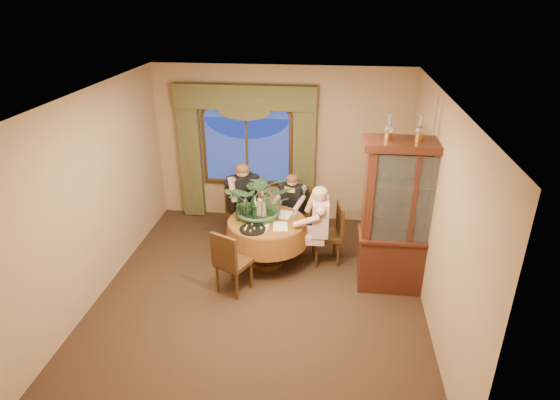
# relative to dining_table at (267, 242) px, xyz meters

# --- Properties ---
(floor) EXTENTS (5.00, 5.00, 0.00)m
(floor) POSITION_rel_dining_table_xyz_m (0.02, -0.83, -0.38)
(floor) COLOR black
(floor) RESTS_ON ground
(wall_back) EXTENTS (4.50, 0.00, 4.50)m
(wall_back) POSITION_rel_dining_table_xyz_m (0.02, 1.67, 1.02)
(wall_back) COLOR #9C7B5B
(wall_back) RESTS_ON ground
(wall_right) EXTENTS (0.00, 5.00, 5.00)m
(wall_right) POSITION_rel_dining_table_xyz_m (2.27, -0.83, 1.02)
(wall_right) COLOR #9C7B5B
(wall_right) RESTS_ON ground
(ceiling) EXTENTS (5.00, 5.00, 0.00)m
(ceiling) POSITION_rel_dining_table_xyz_m (0.02, -0.83, 2.42)
(ceiling) COLOR white
(ceiling) RESTS_ON wall_back
(window) EXTENTS (1.62, 0.10, 1.32)m
(window) POSITION_rel_dining_table_xyz_m (-0.58, 1.60, 0.92)
(window) COLOR navy
(window) RESTS_ON wall_back
(arched_transom) EXTENTS (1.60, 0.06, 0.44)m
(arched_transom) POSITION_rel_dining_table_xyz_m (-0.58, 1.60, 1.71)
(arched_transom) COLOR navy
(arched_transom) RESTS_ON wall_back
(drapery_left) EXTENTS (0.38, 0.14, 2.32)m
(drapery_left) POSITION_rel_dining_table_xyz_m (-1.61, 1.55, 0.80)
(drapery_left) COLOR #403F21
(drapery_left) RESTS_ON floor
(drapery_right) EXTENTS (0.38, 0.14, 2.32)m
(drapery_right) POSITION_rel_dining_table_xyz_m (0.45, 1.55, 0.80)
(drapery_right) COLOR #403F21
(drapery_right) RESTS_ON floor
(swag_valance) EXTENTS (2.45, 0.16, 0.42)m
(swag_valance) POSITION_rel_dining_table_xyz_m (-0.58, 1.52, 1.90)
(swag_valance) COLOR #403F21
(swag_valance) RESTS_ON wall_back
(dining_table) EXTENTS (1.48, 1.48, 0.75)m
(dining_table) POSITION_rel_dining_table_xyz_m (0.00, 0.00, 0.00)
(dining_table) COLOR maroon
(dining_table) RESTS_ON floor
(china_cabinet) EXTENTS (1.36, 0.54, 2.20)m
(china_cabinet) POSITION_rel_dining_table_xyz_m (2.01, -0.41, 0.73)
(china_cabinet) COLOR #321711
(china_cabinet) RESTS_ON floor
(oil_lamp_left) EXTENTS (0.11, 0.11, 0.34)m
(oil_lamp_left) POSITION_rel_dining_table_xyz_m (1.63, -0.41, 2.00)
(oil_lamp_left) COLOR #A5722D
(oil_lamp_left) RESTS_ON china_cabinet
(oil_lamp_center) EXTENTS (0.11, 0.11, 0.34)m
(oil_lamp_center) POSITION_rel_dining_table_xyz_m (2.01, -0.41, 2.00)
(oil_lamp_center) COLOR #A5722D
(oil_lamp_center) RESTS_ON china_cabinet
(oil_lamp_right) EXTENTS (0.11, 0.11, 0.34)m
(oil_lamp_right) POSITION_rel_dining_table_xyz_m (2.39, -0.41, 2.00)
(oil_lamp_right) COLOR #A5722D
(oil_lamp_right) RESTS_ON china_cabinet
(chair_right) EXTENTS (0.49, 0.49, 0.96)m
(chair_right) POSITION_rel_dining_table_xyz_m (0.91, 0.17, 0.10)
(chair_right) COLOR black
(chair_right) RESTS_ON floor
(chair_back_right) EXTENTS (0.56, 0.56, 0.96)m
(chair_back_right) POSITION_rel_dining_table_xyz_m (0.38, 0.77, 0.10)
(chair_back_right) COLOR black
(chair_back_right) RESTS_ON floor
(chair_back) EXTENTS (0.59, 0.59, 0.96)m
(chair_back) POSITION_rel_dining_table_xyz_m (-0.53, 0.70, 0.10)
(chair_back) COLOR black
(chair_back) RESTS_ON floor
(chair_front_left) EXTENTS (0.56, 0.56, 0.96)m
(chair_front_left) POSITION_rel_dining_table_xyz_m (-0.36, -0.76, 0.10)
(chair_front_left) COLOR black
(chair_front_left) RESTS_ON floor
(person_pink) EXTENTS (0.46, 0.49, 1.33)m
(person_pink) POSITION_rel_dining_table_xyz_m (0.81, 0.03, 0.29)
(person_pink) COLOR #CCA6A7
(person_pink) RESTS_ON floor
(person_back) EXTENTS (0.68, 0.67, 1.40)m
(person_back) POSITION_rel_dining_table_xyz_m (-0.50, 0.69, 0.33)
(person_back) COLOR black
(person_back) RESTS_ON floor
(person_scarf) EXTENTS (0.55, 0.53, 1.21)m
(person_scarf) POSITION_rel_dining_table_xyz_m (0.32, 0.79, 0.23)
(person_scarf) COLOR black
(person_scarf) RESTS_ON floor
(stoneware_vase) EXTENTS (0.16, 0.16, 0.29)m
(stoneware_vase) POSITION_rel_dining_table_xyz_m (-0.10, 0.12, 0.52)
(stoneware_vase) COLOR tan
(stoneware_vase) RESTS_ON dining_table
(centerpiece_plant) EXTENTS (1.04, 1.15, 0.90)m
(centerpiece_plant) POSITION_rel_dining_table_xyz_m (-0.11, 0.13, 1.02)
(centerpiece_plant) COLOR #2E4F2E
(centerpiece_plant) RESTS_ON dining_table
(olive_bowl) EXTENTS (0.15, 0.15, 0.05)m
(olive_bowl) POSITION_rel_dining_table_xyz_m (0.04, -0.03, 0.40)
(olive_bowl) COLOR #475429
(olive_bowl) RESTS_ON dining_table
(cheese_platter) EXTENTS (0.38, 0.38, 0.02)m
(cheese_platter) POSITION_rel_dining_table_xyz_m (-0.16, -0.33, 0.39)
(cheese_platter) COLOR black
(cheese_platter) RESTS_ON dining_table
(wine_bottle_0) EXTENTS (0.07, 0.07, 0.33)m
(wine_bottle_0) POSITION_rel_dining_table_xyz_m (-0.24, 0.13, 0.54)
(wine_bottle_0) COLOR black
(wine_bottle_0) RESTS_ON dining_table
(wine_bottle_1) EXTENTS (0.07, 0.07, 0.33)m
(wine_bottle_1) POSITION_rel_dining_table_xyz_m (-0.42, -0.06, 0.54)
(wine_bottle_1) COLOR black
(wine_bottle_1) RESTS_ON dining_table
(wine_bottle_2) EXTENTS (0.07, 0.07, 0.33)m
(wine_bottle_2) POSITION_rel_dining_table_xyz_m (-0.17, -0.09, 0.54)
(wine_bottle_2) COLOR black
(wine_bottle_2) RESTS_ON dining_table
(wine_bottle_3) EXTENTS (0.07, 0.07, 0.33)m
(wine_bottle_3) POSITION_rel_dining_table_xyz_m (-0.19, 0.07, 0.54)
(wine_bottle_3) COLOR tan
(wine_bottle_3) RESTS_ON dining_table
(wine_bottle_4) EXTENTS (0.07, 0.07, 0.33)m
(wine_bottle_4) POSITION_rel_dining_table_xyz_m (-0.29, -0.02, 0.54)
(wine_bottle_4) COLOR black
(wine_bottle_4) RESTS_ON dining_table
(wine_bottle_5) EXTENTS (0.07, 0.07, 0.33)m
(wine_bottle_5) POSITION_rel_dining_table_xyz_m (-0.34, 0.12, 0.54)
(wine_bottle_5) COLOR tan
(wine_bottle_5) RESTS_ON dining_table
(tasting_paper_0) EXTENTS (0.25, 0.33, 0.00)m
(tasting_paper_0) POSITION_rel_dining_table_xyz_m (0.23, -0.18, 0.38)
(tasting_paper_0) COLOR white
(tasting_paper_0) RESTS_ON dining_table
(tasting_paper_1) EXTENTS (0.27, 0.34, 0.00)m
(tasting_paper_1) POSITION_rel_dining_table_xyz_m (0.24, 0.22, 0.38)
(tasting_paper_1) COLOR white
(tasting_paper_1) RESTS_ON dining_table
(tasting_paper_2) EXTENTS (0.23, 0.32, 0.00)m
(tasting_paper_2) POSITION_rel_dining_table_xyz_m (-0.05, -0.23, 0.38)
(tasting_paper_2) COLOR white
(tasting_paper_2) RESTS_ON dining_table
(wine_glass_person_pink) EXTENTS (0.07, 0.07, 0.18)m
(wine_glass_person_pink) POSITION_rel_dining_table_xyz_m (0.42, 0.02, 0.46)
(wine_glass_person_pink) COLOR silver
(wine_glass_person_pink) RESTS_ON dining_table
(wine_glass_person_back) EXTENTS (0.07, 0.07, 0.18)m
(wine_glass_person_back) POSITION_rel_dining_table_xyz_m (-0.25, 0.34, 0.46)
(wine_glass_person_back) COLOR silver
(wine_glass_person_back) RESTS_ON dining_table
(wine_glass_person_scarf) EXTENTS (0.07, 0.07, 0.18)m
(wine_glass_person_scarf) POSITION_rel_dining_table_xyz_m (0.16, 0.39, 0.46)
(wine_glass_person_scarf) COLOR silver
(wine_glass_person_scarf) RESTS_ON dining_table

